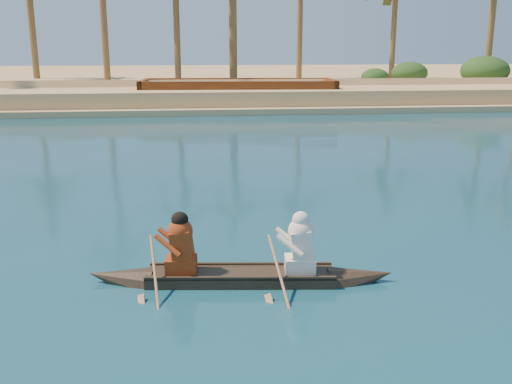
{
  "coord_description": "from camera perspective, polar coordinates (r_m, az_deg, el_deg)",
  "views": [
    {
      "loc": [
        4.38,
        -11.5,
        3.99
      ],
      "look_at": [
        5.69,
        -0.18,
        1.06
      ],
      "focal_mm": 40.0,
      "sensor_mm": 36.0,
      "label": 1
    }
  ],
  "objects": [
    {
      "name": "sandy_embankment",
      "position": [
        58.66,
        -11.05,
        10.75
      ],
      "size": [
        150.0,
        51.0,
        1.5
      ],
      "color": "tan",
      "rests_on": "ground"
    },
    {
      "name": "shrub_cluster",
      "position": [
        43.32,
        -12.58,
        10.37
      ],
      "size": [
        100.0,
        6.0,
        2.4
      ],
      "primitive_type": null,
      "color": "#1B3C15",
      "rests_on": "ground"
    },
    {
      "name": "canoe",
      "position": [
        9.96,
        -1.54,
        -7.47
      ],
      "size": [
        5.34,
        1.27,
        1.46
      ],
      "rotation": [
        0.0,
        0.0,
        -0.11
      ],
      "color": "#34281C",
      "rests_on": "ground"
    },
    {
      "name": "barge_mid",
      "position": [
        38.78,
        -1.79,
        9.6
      ],
      "size": [
        13.07,
        5.08,
        2.14
      ],
      "rotation": [
        0.0,
        0.0,
        -0.06
      ],
      "color": "brown",
      "rests_on": "ground"
    }
  ]
}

